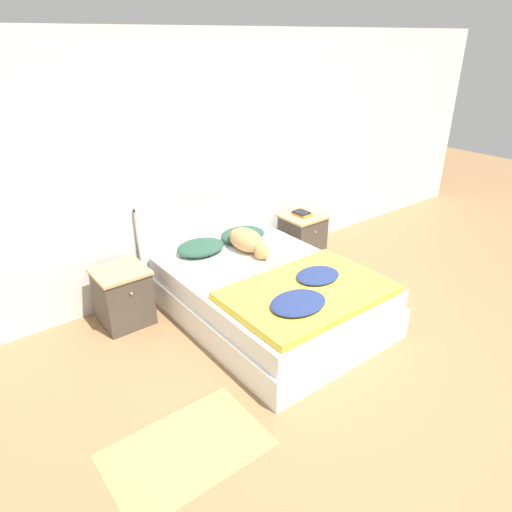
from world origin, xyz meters
TOP-DOWN VIEW (x-y plane):
  - ground_plane at (0.00, 0.00)m, footprint 16.00×16.00m
  - wall_back at (0.00, 2.13)m, footprint 9.00×0.06m
  - bed at (-0.13, 1.00)m, footprint 1.54×2.06m
  - headboard at (-0.13, 2.06)m, footprint 1.62×0.06m
  - nightstand_left at (-1.27, 1.76)m, footprint 0.47×0.44m
  - nightstand_right at (1.00, 1.76)m, footprint 0.47×0.44m
  - pillow_left at (-0.40, 1.79)m, footprint 0.51×0.39m
  - pillow_right at (0.13, 1.79)m, footprint 0.51×0.39m
  - quilt at (-0.14, 0.49)m, footprint 1.39×0.94m
  - dog at (0.01, 1.53)m, footprint 0.28×0.67m
  - book_stack at (1.00, 1.79)m, footprint 0.17×0.23m
  - rug at (-1.57, 0.10)m, footprint 1.05×0.68m

SIDE VIEW (x-z plane):
  - ground_plane at x=0.00m, z-range 0.00..0.00m
  - rug at x=-1.57m, z-range 0.00..0.00m
  - bed at x=-0.13m, z-range 0.00..0.47m
  - nightstand_left at x=-1.27m, z-range 0.00..0.55m
  - nightstand_right at x=1.00m, z-range 0.00..0.55m
  - quilt at x=-0.14m, z-range 0.45..0.57m
  - headboard at x=-0.13m, z-range 0.02..1.03m
  - pillow_left at x=-0.40m, z-range 0.47..0.58m
  - pillow_right at x=0.13m, z-range 0.47..0.58m
  - book_stack at x=1.00m, z-range 0.55..0.59m
  - dog at x=0.01m, z-range 0.46..0.69m
  - wall_back at x=0.00m, z-range 0.00..2.55m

